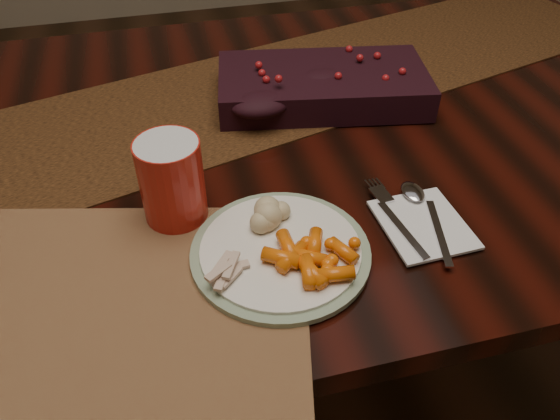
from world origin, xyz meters
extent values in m
plane|color=black|center=(0.00, 0.00, 0.00)|extent=(5.00, 5.00, 0.00)
cube|color=black|center=(0.00, 0.00, 0.38)|extent=(1.80, 1.00, 0.75)
cube|color=black|center=(0.05, 0.13, 0.75)|extent=(1.77, 0.80, 0.00)
cube|color=brown|center=(-0.30, -0.33, 0.75)|extent=(0.47, 0.39, 0.00)
cube|color=brown|center=(-0.24, -0.33, 0.75)|extent=(0.53, 0.44, 0.00)
cylinder|color=white|center=(-0.03, -0.31, 0.76)|extent=(0.31, 0.31, 0.01)
cube|color=white|center=(0.18, -0.30, 0.76)|extent=(0.12, 0.14, 0.00)
cylinder|color=#B21F14|center=(-0.16, -0.19, 0.82)|extent=(0.09, 0.09, 0.12)
camera|label=1|loc=(-0.16, -0.81, 1.29)|focal=35.00mm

